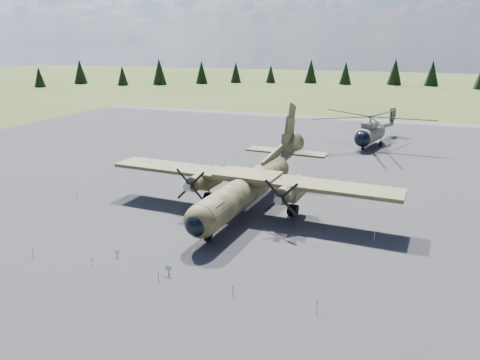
% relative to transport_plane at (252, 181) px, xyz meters
% --- Properties ---
extents(ground, '(500.00, 500.00, 0.00)m').
position_rel_transport_plane_xyz_m(ground, '(-3.18, -4.40, -2.99)').
color(ground, '#56632C').
rests_on(ground, ground).
extents(apron, '(120.00, 120.00, 0.04)m').
position_rel_transport_plane_xyz_m(apron, '(-3.18, 5.60, -2.99)').
color(apron, slate).
rests_on(apron, ground).
extents(transport_plane, '(31.56, 28.64, 10.40)m').
position_rel_transport_plane_xyz_m(transport_plane, '(0.00, 0.00, 0.00)').
color(transport_plane, '#3A4223').
rests_on(transport_plane, ground).
extents(helicopter_near, '(25.00, 26.41, 5.34)m').
position_rel_transport_plane_xyz_m(helicopter_near, '(8.92, 35.67, 0.80)').
color(helicopter_near, '#656759').
rests_on(helicopter_near, ground).
extents(info_placard_left, '(0.44, 0.24, 0.65)m').
position_rel_transport_plane_xyz_m(info_placard_left, '(-6.48, -15.54, -2.55)').
color(info_placard_left, gray).
rests_on(info_placard_left, ground).
extents(info_placard_right, '(0.53, 0.25, 0.81)m').
position_rel_transport_plane_xyz_m(info_placard_right, '(-0.93, -16.81, -2.45)').
color(info_placard_right, gray).
rests_on(info_placard_right, ground).
extents(barrier_fence, '(33.12, 29.62, 0.85)m').
position_rel_transport_plane_xyz_m(barrier_fence, '(-3.64, -4.48, -2.48)').
color(barrier_fence, silver).
rests_on(barrier_fence, ground).
extents(treeline, '(337.25, 334.56, 10.96)m').
position_rel_transport_plane_xyz_m(treeline, '(2.01, -8.04, 1.78)').
color(treeline, black).
rests_on(treeline, ground).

